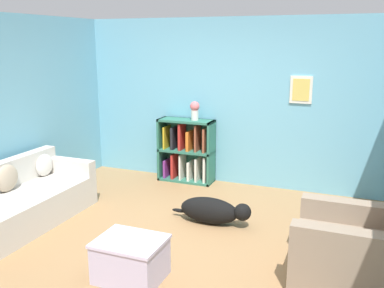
% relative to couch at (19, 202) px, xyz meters
% --- Properties ---
extents(ground_plane, '(14.00, 14.00, 0.00)m').
position_rel_couch_xyz_m(ground_plane, '(2.03, 0.33, -0.29)').
color(ground_plane, '#997047').
extents(wall_back, '(5.60, 0.13, 2.60)m').
position_rel_couch_xyz_m(wall_back, '(2.03, 2.58, 1.01)').
color(wall_back, '#6BADC6').
rests_on(wall_back, ground_plane).
extents(couch, '(0.84, 1.96, 0.76)m').
position_rel_couch_xyz_m(couch, '(0.00, 0.00, 0.00)').
color(couch, beige).
rests_on(couch, ground_plane).
extents(bookshelf, '(0.90, 0.34, 1.02)m').
position_rel_couch_xyz_m(bookshelf, '(1.29, 2.36, 0.21)').
color(bookshelf, '#2D6B56').
rests_on(bookshelf, ground_plane).
extents(recliner_chair, '(1.02, 0.91, 1.01)m').
position_rel_couch_xyz_m(recliner_chair, '(3.95, 0.13, 0.06)').
color(recliner_chair, gray).
rests_on(recliner_chair, ground_plane).
extents(coffee_table, '(0.64, 0.52, 0.41)m').
position_rel_couch_xyz_m(coffee_table, '(1.93, -0.61, -0.07)').
color(coffee_table, '#BCB2D1').
rests_on(coffee_table, ground_plane).
extents(dog, '(1.07, 0.30, 0.33)m').
position_rel_couch_xyz_m(dog, '(2.24, 0.90, -0.12)').
color(dog, black).
rests_on(dog, ground_plane).
extents(vase, '(0.15, 0.15, 0.30)m').
position_rel_couch_xyz_m(vase, '(1.44, 2.34, 0.90)').
color(vase, silver).
rests_on(vase, bookshelf).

